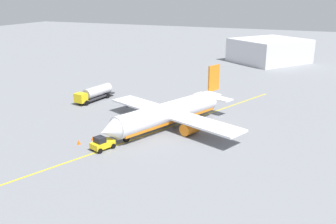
% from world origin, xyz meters
% --- Properties ---
extents(ground_plane, '(400.00, 400.00, 0.00)m').
position_xyz_m(ground_plane, '(0.00, 0.00, 0.00)').
color(ground_plane, slate).
extents(airplane, '(29.61, 29.34, 9.81)m').
position_xyz_m(airplane, '(-0.44, 0.17, 2.72)').
color(airplane, white).
rests_on(airplane, ground).
extents(fuel_tanker, '(11.22, 4.14, 3.15)m').
position_xyz_m(fuel_tanker, '(-10.01, -22.53, 1.73)').
color(fuel_tanker, '#2D2D33').
rests_on(fuel_tanker, ground).
extents(pushback_tug, '(4.06, 3.30, 2.20)m').
position_xyz_m(pushback_tug, '(13.20, -5.59, 1.01)').
color(pushback_tug, yellow).
rests_on(pushback_tug, ground).
extents(refueling_worker, '(0.49, 0.60, 1.71)m').
position_xyz_m(refueling_worker, '(-8.49, -13.25, 0.82)').
color(refueling_worker, navy).
rests_on(refueling_worker, ground).
extents(safety_cone_nose, '(0.63, 0.63, 0.70)m').
position_xyz_m(safety_cone_nose, '(10.56, -9.13, 0.35)').
color(safety_cone_nose, '#F2590F').
rests_on(safety_cone_nose, ground).
extents(safety_cone_wingtip, '(0.63, 0.63, 0.70)m').
position_xyz_m(safety_cone_wingtip, '(12.93, -10.26, 0.35)').
color(safety_cone_wingtip, '#F2590F').
rests_on(safety_cone_wingtip, ground).
extents(distant_hangar, '(30.25, 29.58, 8.08)m').
position_xyz_m(distant_hangar, '(-76.19, 6.01, 4.04)').
color(distant_hangar, silver).
rests_on(distant_hangar, ground).
extents(taxi_line_marking, '(62.91, 25.35, 0.01)m').
position_xyz_m(taxi_line_marking, '(0.00, 0.00, 0.01)').
color(taxi_line_marking, yellow).
rests_on(taxi_line_marking, ground).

